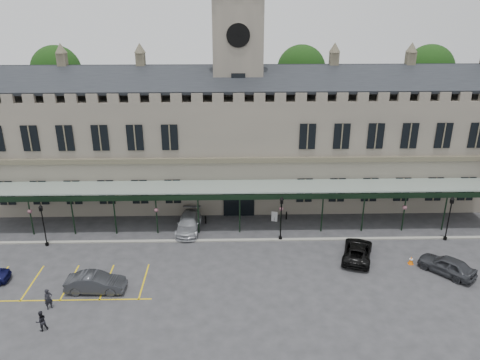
{
  "coord_description": "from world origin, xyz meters",
  "views": [
    {
      "loc": [
        -0.93,
        -33.38,
        21.87
      ],
      "look_at": [
        0.0,
        6.0,
        6.0
      ],
      "focal_mm": 35.0,
      "sensor_mm": 36.0,
      "label": 1
    }
  ],
  "objects_px": {
    "car_van": "(357,251)",
    "lamp_post_left": "(43,222)",
    "car_taxi": "(189,223)",
    "person_a": "(48,299)",
    "clock_tower": "(238,82)",
    "person_b": "(41,321)",
    "car_right_a": "(447,265)",
    "sign_board": "(274,217)",
    "lamp_post_mid": "(281,215)",
    "lamp_post_right": "(450,214)",
    "station_building": "(238,143)",
    "traffic_cone": "(411,260)",
    "car_left_b": "(96,283)"
  },
  "relations": [
    {
      "from": "car_van",
      "to": "person_b",
      "type": "xyz_separation_m",
      "value": [
        -24.32,
        -8.93,
        0.06
      ]
    },
    {
      "from": "clock_tower",
      "to": "car_van",
      "type": "bearing_deg",
      "value": -53.44
    },
    {
      "from": "station_building",
      "to": "person_a",
      "type": "xyz_separation_m",
      "value": [
        -14.41,
        -20.26,
        -5.64
      ]
    },
    {
      "from": "lamp_post_left",
      "to": "lamp_post_right",
      "type": "xyz_separation_m",
      "value": [
        37.45,
        0.22,
        0.18
      ]
    },
    {
      "from": "lamp_post_mid",
      "to": "traffic_cone",
      "type": "bearing_deg",
      "value": -22.45
    },
    {
      "from": "car_taxi",
      "to": "person_a",
      "type": "bearing_deg",
      "value": -124.51
    },
    {
      "from": "lamp_post_left",
      "to": "car_taxi",
      "type": "xyz_separation_m",
      "value": [
        12.96,
        2.66,
        -1.72
      ]
    },
    {
      "from": "car_left_b",
      "to": "person_b",
      "type": "bearing_deg",
      "value": 152.34
    },
    {
      "from": "lamp_post_left",
      "to": "car_right_a",
      "type": "xyz_separation_m",
      "value": [
        35.03,
        -5.45,
        -1.71
      ]
    },
    {
      "from": "lamp_post_mid",
      "to": "car_right_a",
      "type": "distance_m",
      "value": 14.66
    },
    {
      "from": "car_left_b",
      "to": "person_a",
      "type": "height_order",
      "value": "person_a"
    },
    {
      "from": "lamp_post_mid",
      "to": "sign_board",
      "type": "bearing_deg",
      "value": 93.29
    },
    {
      "from": "sign_board",
      "to": "person_b",
      "type": "xyz_separation_m",
      "value": [
        -17.66,
        -16.21,
        0.25
      ]
    },
    {
      "from": "car_taxi",
      "to": "person_b",
      "type": "relative_size",
      "value": 3.41
    },
    {
      "from": "lamp_post_right",
      "to": "car_right_a",
      "type": "xyz_separation_m",
      "value": [
        -2.42,
        -5.66,
        -1.88
      ]
    },
    {
      "from": "clock_tower",
      "to": "lamp_post_right",
      "type": "bearing_deg",
      "value": -28.89
    },
    {
      "from": "sign_board",
      "to": "car_right_a",
      "type": "xyz_separation_m",
      "value": [
        13.48,
        -9.86,
        0.26
      ]
    },
    {
      "from": "car_taxi",
      "to": "person_a",
      "type": "relative_size",
      "value": 3.2
    },
    {
      "from": "lamp_post_left",
      "to": "car_taxi",
      "type": "height_order",
      "value": "lamp_post_left"
    },
    {
      "from": "clock_tower",
      "to": "sign_board",
      "type": "bearing_deg",
      "value": -61.25
    },
    {
      "from": "car_van",
      "to": "car_right_a",
      "type": "distance_m",
      "value": 7.29
    },
    {
      "from": "station_building",
      "to": "car_left_b",
      "type": "height_order",
      "value": "station_building"
    },
    {
      "from": "car_left_b",
      "to": "car_taxi",
      "type": "distance_m",
      "value": 11.87
    },
    {
      "from": "car_van",
      "to": "lamp_post_left",
      "type": "bearing_deg",
      "value": 12.87
    },
    {
      "from": "car_van",
      "to": "station_building",
      "type": "bearing_deg",
      "value": -34.6
    },
    {
      "from": "lamp_post_left",
      "to": "person_a",
      "type": "height_order",
      "value": "lamp_post_left"
    },
    {
      "from": "clock_tower",
      "to": "traffic_cone",
      "type": "bearing_deg",
      "value": -45.49
    },
    {
      "from": "lamp_post_mid",
      "to": "person_b",
      "type": "distance_m",
      "value": 21.8
    },
    {
      "from": "lamp_post_right",
      "to": "person_a",
      "type": "distance_m",
      "value": 35.28
    },
    {
      "from": "car_taxi",
      "to": "car_van",
      "type": "height_order",
      "value": "car_taxi"
    },
    {
      "from": "clock_tower",
      "to": "lamp_post_left",
      "type": "height_order",
      "value": "clock_tower"
    },
    {
      "from": "car_right_a",
      "to": "clock_tower",
      "type": "bearing_deg",
      "value": -85.53
    },
    {
      "from": "station_building",
      "to": "traffic_cone",
      "type": "distance_m",
      "value": 21.73
    },
    {
      "from": "car_left_b",
      "to": "lamp_post_right",
      "type": "bearing_deg",
      "value": -74.59
    },
    {
      "from": "clock_tower",
      "to": "lamp_post_mid",
      "type": "bearing_deg",
      "value": -69.88
    },
    {
      "from": "lamp_post_right",
      "to": "car_left_b",
      "type": "height_order",
      "value": "lamp_post_right"
    },
    {
      "from": "clock_tower",
      "to": "person_b",
      "type": "xyz_separation_m",
      "value": [
        -14.06,
        -22.77,
        -12.34
      ]
    },
    {
      "from": "car_van",
      "to": "car_taxi",
      "type": "bearing_deg",
      "value": -1.24
    },
    {
      "from": "clock_tower",
      "to": "person_b",
      "type": "bearing_deg",
      "value": -121.69
    },
    {
      "from": "station_building",
      "to": "lamp_post_right",
      "type": "bearing_deg",
      "value": -28.69
    },
    {
      "from": "car_van",
      "to": "clock_tower",
      "type": "bearing_deg",
      "value": -34.77
    },
    {
      "from": "person_a",
      "to": "car_left_b",
      "type": "bearing_deg",
      "value": -0.79
    },
    {
      "from": "sign_board",
      "to": "lamp_post_mid",
      "type": "bearing_deg",
      "value": -68.08
    },
    {
      "from": "lamp_post_right",
      "to": "person_b",
      "type": "bearing_deg",
      "value": -160.3
    },
    {
      "from": "clock_tower",
      "to": "lamp_post_mid",
      "type": "relative_size",
      "value": 5.5
    },
    {
      "from": "lamp_post_mid",
      "to": "traffic_cone",
      "type": "distance_m",
      "value": 11.96
    },
    {
      "from": "lamp_post_left",
      "to": "car_right_a",
      "type": "relative_size",
      "value": 0.91
    },
    {
      "from": "car_right_a",
      "to": "person_a",
      "type": "distance_m",
      "value": 31.73
    },
    {
      "from": "person_a",
      "to": "person_b",
      "type": "bearing_deg",
      "value": -118.48
    },
    {
      "from": "clock_tower",
      "to": "station_building",
      "type": "bearing_deg",
      "value": -90.0
    }
  ]
}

